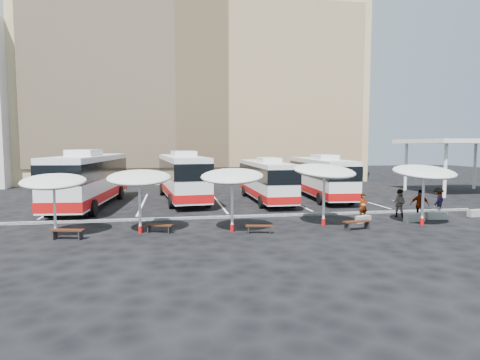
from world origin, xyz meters
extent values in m
plane|color=black|center=(0.00, 0.00, 0.00)|extent=(120.00, 120.00, 0.00)
cube|color=tan|center=(0.00, 32.00, 12.50)|extent=(42.00, 18.00, 25.00)
cube|color=tan|center=(0.00, 22.90, 12.00)|extent=(40.00, 0.30, 20.00)
cube|color=white|center=(24.00, 10.00, 5.00)|extent=(10.00, 8.00, 0.40)
cylinder|color=white|center=(20.00, 7.00, 2.40)|extent=(0.30, 0.30, 4.80)
cylinder|color=white|center=(20.00, 13.00, 2.40)|extent=(0.30, 0.30, 4.80)
cylinder|color=white|center=(28.00, 13.00, 2.40)|extent=(0.30, 0.30, 4.80)
cube|color=black|center=(0.00, 0.50, 0.07)|extent=(34.00, 0.25, 0.15)
cube|color=white|center=(-12.00, 8.00, 0.01)|extent=(0.15, 12.00, 0.01)
cube|color=white|center=(-6.00, 8.00, 0.01)|extent=(0.15, 12.00, 0.01)
cube|color=white|center=(0.00, 8.00, 0.01)|extent=(0.15, 12.00, 0.01)
cube|color=white|center=(6.00, 8.00, 0.01)|extent=(0.15, 12.00, 0.01)
cube|color=white|center=(12.00, 8.00, 0.01)|extent=(0.15, 12.00, 0.01)
cube|color=white|center=(-9.81, 7.07, 2.18)|extent=(3.91, 13.62, 3.36)
cube|color=black|center=(-9.81, 7.07, 2.85)|extent=(3.99, 13.69, 1.23)
cube|color=#BD0D0E|center=(-9.81, 7.07, 0.95)|extent=(3.99, 13.69, 0.62)
cube|color=#BD0D0E|center=(-9.25, 13.76, 1.34)|extent=(2.87, 0.46, 1.57)
cube|color=white|center=(-9.90, 5.95, 4.09)|extent=(2.07, 3.50, 0.45)
cylinder|color=black|center=(-10.87, 11.09, 0.56)|extent=(0.48, 1.15, 1.12)
cylinder|color=black|center=(-8.09, 10.86, 0.56)|extent=(0.48, 1.15, 1.12)
cylinder|color=black|center=(-11.58, 2.73, 0.56)|extent=(0.48, 1.15, 1.12)
cylinder|color=black|center=(-8.79, 2.49, 0.56)|extent=(0.48, 1.15, 1.12)
cube|color=white|center=(-2.85, 9.40, 2.11)|extent=(4.00, 13.19, 3.24)
cube|color=black|center=(-2.85, 9.40, 2.76)|extent=(4.07, 13.26, 1.19)
cube|color=#BD0D0E|center=(-2.85, 9.40, 0.92)|extent=(4.07, 13.26, 0.59)
cube|color=#BD0D0E|center=(-3.50, 15.86, 1.30)|extent=(2.78, 0.50, 1.51)
cube|color=white|center=(-2.74, 8.32, 3.95)|extent=(2.05, 3.40, 0.43)
cylinder|color=black|center=(-4.57, 13.03, 0.54)|extent=(0.49, 1.11, 1.08)
cylinder|color=black|center=(-1.88, 13.30, 0.54)|extent=(0.49, 1.11, 1.08)
cylinder|color=black|center=(-3.75, 4.96, 0.54)|extent=(0.49, 1.11, 1.08)
cylinder|color=black|center=(-1.06, 5.23, 0.54)|extent=(0.49, 1.11, 1.08)
cube|color=white|center=(3.96, 7.67, 1.85)|extent=(2.41, 11.37, 2.84)
cube|color=black|center=(3.96, 7.67, 2.41)|extent=(2.47, 11.42, 1.04)
cube|color=#BD0D0E|center=(3.96, 7.67, 0.80)|extent=(2.47, 11.42, 0.52)
cube|color=#BD0D0E|center=(3.98, 13.35, 1.14)|extent=(2.42, 0.20, 1.33)
cube|color=white|center=(3.95, 6.72, 3.45)|extent=(1.53, 2.85, 0.38)
cylinder|color=black|center=(2.79, 10.99, 0.47)|extent=(0.34, 0.95, 0.95)
cylinder|color=black|center=(5.15, 10.98, 0.47)|extent=(0.34, 0.95, 0.95)
cylinder|color=black|center=(2.76, 3.89, 0.47)|extent=(0.34, 0.95, 0.95)
cylinder|color=black|center=(5.12, 3.88, 0.47)|extent=(0.34, 0.95, 0.95)
cube|color=white|center=(9.12, 8.68, 1.94)|extent=(3.21, 12.07, 2.98)
cube|color=black|center=(9.12, 8.68, 2.54)|extent=(3.27, 12.13, 1.09)
cube|color=#BD0D0E|center=(9.12, 8.68, 0.85)|extent=(3.27, 12.13, 0.55)
cube|color=#BD0D0E|center=(9.49, 14.63, 1.19)|extent=(2.55, 0.35, 1.39)
cube|color=white|center=(9.06, 7.68, 3.63)|extent=(1.77, 3.08, 0.40)
cylinder|color=black|center=(8.10, 12.23, 0.50)|extent=(0.41, 1.01, 0.99)
cylinder|color=black|center=(10.58, 12.08, 0.50)|extent=(0.41, 1.01, 0.99)
cylinder|color=black|center=(7.64, 4.78, 0.50)|extent=(0.41, 1.01, 0.99)
cylinder|color=black|center=(10.12, 4.63, 0.50)|extent=(0.41, 1.01, 0.99)
cylinder|color=white|center=(-9.60, -3.10, 1.39)|extent=(0.14, 0.14, 2.77)
cylinder|color=#BD0D0E|center=(-9.60, -3.10, 0.18)|extent=(0.23, 0.23, 0.37)
ellipsoid|color=silver|center=(-9.60, -3.10, 2.82)|extent=(3.49, 3.52, 0.95)
cylinder|color=white|center=(-5.40, -3.08, 1.45)|extent=(0.14, 0.14, 2.90)
cylinder|color=#BD0D0E|center=(-5.40, -3.08, 0.19)|extent=(0.21, 0.21, 0.39)
ellipsoid|color=silver|center=(-5.40, -3.08, 2.95)|extent=(3.31, 3.36, 0.99)
cylinder|color=white|center=(-0.56, -3.55, 1.47)|extent=(0.17, 0.17, 2.95)
cylinder|color=#BD0D0E|center=(-0.56, -3.55, 0.20)|extent=(0.27, 0.27, 0.39)
ellipsoid|color=silver|center=(-0.56, -3.55, 3.00)|extent=(4.18, 4.21, 1.01)
cylinder|color=white|center=(4.85, -2.90, 1.56)|extent=(0.18, 0.18, 3.12)
cylinder|color=#BD0D0E|center=(4.85, -2.90, 0.21)|extent=(0.28, 0.28, 0.42)
ellipsoid|color=silver|center=(4.85, -2.90, 3.17)|extent=(4.33, 4.36, 1.07)
cylinder|color=white|center=(10.59, -3.68, 1.52)|extent=(0.15, 0.15, 3.05)
cylinder|color=#BD0D0E|center=(10.59, -3.68, 0.20)|extent=(0.23, 0.23, 0.41)
ellipsoid|color=silver|center=(10.59, -3.68, 3.10)|extent=(3.62, 3.66, 1.04)
cube|color=black|center=(-8.82, -3.93, 0.47)|extent=(1.69, 0.79, 0.07)
cube|color=black|center=(-9.46, -3.78, 0.22)|extent=(0.16, 0.42, 0.43)
cube|color=black|center=(-8.19, -4.08, 0.22)|extent=(0.16, 0.42, 0.43)
cube|color=black|center=(-4.41, -3.18, 0.41)|extent=(1.48, 0.86, 0.06)
cube|color=black|center=(-4.95, -2.98, 0.19)|extent=(0.18, 0.36, 0.38)
cube|color=black|center=(-3.87, -3.38, 0.19)|extent=(0.18, 0.36, 0.38)
cube|color=black|center=(0.77, -4.23, 0.41)|extent=(1.47, 0.67, 0.06)
cube|color=black|center=(0.21, -4.11, 0.19)|extent=(0.13, 0.36, 0.38)
cube|color=black|center=(1.33, -4.35, 0.19)|extent=(0.13, 0.36, 0.38)
cube|color=black|center=(6.25, -4.29, 0.47)|extent=(1.69, 0.72, 0.07)
cube|color=black|center=(5.61, -4.41, 0.22)|extent=(0.14, 0.42, 0.44)
cube|color=black|center=(6.90, -4.17, 0.22)|extent=(0.14, 0.42, 0.44)
cube|color=gray|center=(7.57, -2.35, 0.20)|extent=(1.13, 0.72, 0.40)
cube|color=gray|center=(10.81, -2.59, 0.24)|extent=(1.34, 0.62, 0.48)
cube|color=gray|center=(12.59, -2.15, 0.23)|extent=(1.28, 0.57, 0.46)
cube|color=gray|center=(15.84, -1.75, 0.23)|extent=(1.23, 0.46, 0.45)
imported|color=black|center=(8.05, -1.41, 0.81)|extent=(0.63, 0.44, 1.62)
imported|color=black|center=(10.74, -1.05, 0.91)|extent=(1.09, 1.12, 1.81)
imported|color=black|center=(11.41, -2.17, 0.94)|extent=(1.18, 0.95, 1.88)
imported|color=black|center=(13.61, -0.87, 0.93)|extent=(1.38, 1.23, 1.85)
camera|label=1|loc=(-3.77, -24.50, 4.64)|focal=30.00mm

